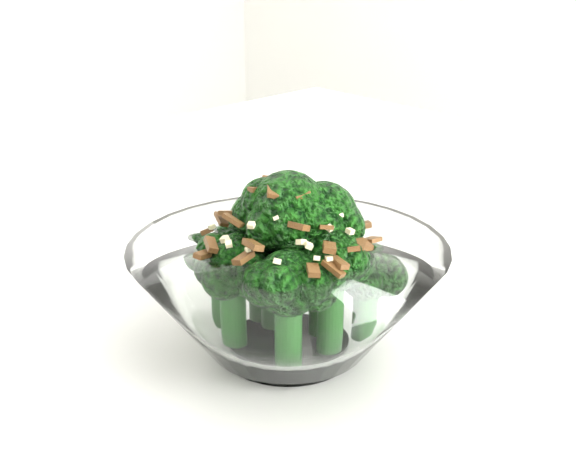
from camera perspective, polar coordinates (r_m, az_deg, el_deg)
The scene contains 2 objects.
table at distance 0.65m, azimuth 14.94°, elevation -10.06°, with size 1.33×1.02×0.75m.
broccoli_dish at distance 0.52m, azimuth 0.03°, elevation -3.66°, with size 0.19×0.19×0.12m.
Camera 1 is at (0.13, -0.66, 1.01)m, focal length 55.00 mm.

